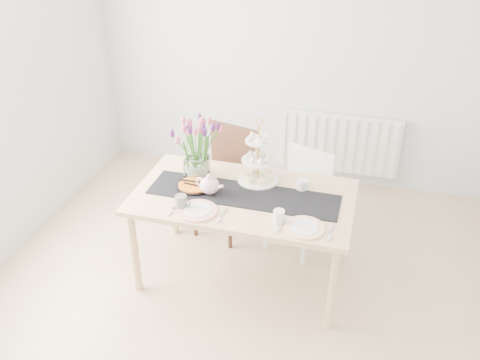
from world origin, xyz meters
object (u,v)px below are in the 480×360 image
(dining_table, at_px, (243,204))
(teapot, at_px, (210,185))
(mug_grey, at_px, (181,202))
(chair_white, at_px, (303,193))
(tart_tin, at_px, (195,186))
(radiator, at_px, (338,143))
(cake_stand, at_px, (258,166))
(chair_brown, at_px, (228,173))
(plate_left, at_px, (197,211))
(cream_jug, at_px, (302,185))
(mug_white, at_px, (279,217))
(plate_right, at_px, (304,228))
(tulip_vase, at_px, (195,138))

(dining_table, height_order, teapot, teapot)
(mug_grey, bearing_deg, dining_table, 40.00)
(chair_white, height_order, tart_tin, chair_white)
(radiator, xyz_separation_m, teapot, (-0.78, -1.71, 0.37))
(radiator, xyz_separation_m, cake_stand, (-0.49, -1.44, 0.43))
(chair_white, relative_size, mug_grey, 8.71)
(radiator, relative_size, dining_table, 0.75)
(dining_table, height_order, chair_brown, chair_brown)
(dining_table, distance_m, mug_grey, 0.48)
(dining_table, height_order, plate_left, plate_left)
(teapot, relative_size, cream_jug, 2.80)
(chair_white, height_order, mug_grey, chair_white)
(chair_brown, height_order, cake_stand, cake_stand)
(cream_jug, bearing_deg, chair_brown, 123.79)
(tart_tin, height_order, mug_white, mug_white)
(teapot, xyz_separation_m, plate_right, (0.74, -0.24, -0.07))
(plate_left, bearing_deg, teapot, 88.01)
(cake_stand, relative_size, teapot, 2.02)
(teapot, bearing_deg, chair_brown, 112.48)
(dining_table, bearing_deg, mug_white, -40.13)
(cream_jug, height_order, mug_grey, mug_grey)
(dining_table, bearing_deg, plate_right, -30.60)
(tulip_vase, height_order, cake_stand, tulip_vase)
(plate_right, bearing_deg, dining_table, 149.40)
(tulip_vase, bearing_deg, chair_brown, 74.92)
(chair_white, relative_size, plate_right, 3.16)
(mug_white, height_order, plate_right, mug_white)
(mug_grey, relative_size, plate_right, 0.36)
(radiator, xyz_separation_m, plate_right, (-0.05, -1.96, 0.31))
(dining_table, distance_m, tart_tin, 0.39)
(chair_white, distance_m, mug_white, 0.88)
(chair_brown, height_order, plate_left, chair_brown)
(tart_tin, bearing_deg, teapot, -19.98)
(radiator, distance_m, mug_white, 1.97)
(chair_brown, distance_m, mug_grey, 0.93)
(chair_white, relative_size, cream_jug, 10.33)
(tulip_vase, distance_m, tart_tin, 0.36)
(chair_white, height_order, plate_left, chair_white)
(tulip_vase, bearing_deg, mug_white, -31.26)
(cream_jug, height_order, plate_left, cream_jug)
(radiator, xyz_separation_m, dining_table, (-0.54, -1.66, 0.22))
(plate_left, relative_size, plate_right, 1.04)
(tulip_vase, xyz_separation_m, tart_tin, (0.04, -0.18, -0.31))
(chair_brown, bearing_deg, plate_left, -71.92)
(radiator, distance_m, dining_table, 1.76)
(tart_tin, height_order, mug_grey, mug_grey)
(radiator, height_order, chair_brown, chair_brown)
(dining_table, distance_m, plate_right, 0.59)
(tulip_vase, xyz_separation_m, plate_left, (0.17, -0.47, -0.32))
(chair_brown, relative_size, tart_tin, 3.53)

